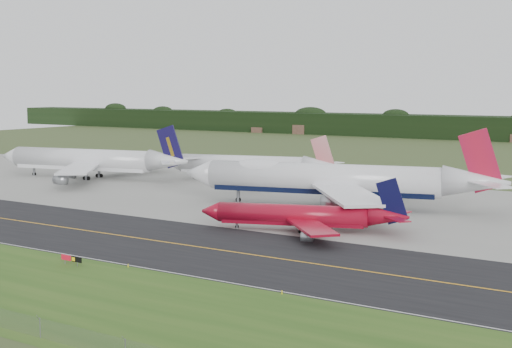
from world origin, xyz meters
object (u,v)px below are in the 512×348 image
object	(u,v)px
jet_navy_gold	(92,161)
jet_star_tail	(250,165)
taxiway_sign	(71,259)
jet_red_737	(304,216)
jet_ba_747	(333,180)

from	to	relation	value
jet_navy_gold	jet_star_tail	size ratio (longest dim) A/B	1.23
jet_navy_gold	taxiway_sign	bearing A→B (deg)	-46.88
jet_red_737	jet_star_tail	bearing A→B (deg)	130.39
jet_red_737	jet_navy_gold	xyz separation A→B (m)	(-88.97, 35.49, 2.42)
jet_ba_747	taxiway_sign	world-z (taller)	jet_ba_747
jet_ba_747	jet_red_737	distance (m)	28.31
jet_ba_747	jet_navy_gold	world-z (taller)	jet_ba_747
taxiway_sign	jet_red_737	bearing A→B (deg)	66.88
jet_ba_747	taxiway_sign	xyz separation A→B (m)	(-10.29, -68.06, -5.21)
jet_ba_747	jet_star_tail	xyz separation A→B (m)	(-39.68, 27.87, -1.69)
jet_ba_747	jet_red_737	size ratio (longest dim) A/B	1.90
jet_red_737	jet_navy_gold	world-z (taller)	jet_navy_gold
jet_navy_gold	jet_star_tail	world-z (taller)	jet_navy_gold
jet_ba_747	jet_navy_gold	xyz separation A→B (m)	(-81.81, 8.30, -0.88)
jet_ba_747	jet_star_tail	world-z (taller)	jet_ba_747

